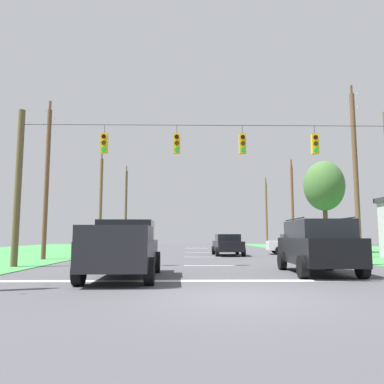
# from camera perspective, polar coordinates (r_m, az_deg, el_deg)

# --- Properties ---
(ground_plane) EXTENTS (120.00, 120.00, 0.00)m
(ground_plane) POSITION_cam_1_polar(r_m,az_deg,el_deg) (8.95, 6.74, -15.72)
(ground_plane) COLOR #47474C
(stop_bar_stripe) EXTENTS (14.80, 0.45, 0.01)m
(stop_bar_stripe) POSITION_cam_1_polar(r_m,az_deg,el_deg) (12.09, 4.69, -13.35)
(stop_bar_stripe) COLOR white
(stop_bar_stripe) RESTS_ON ground
(lane_dash_0) EXTENTS (2.50, 0.15, 0.01)m
(lane_dash_0) POSITION_cam_1_polar(r_m,az_deg,el_deg) (18.04, 2.80, -11.16)
(lane_dash_0) COLOR white
(lane_dash_0) RESTS_ON ground
(lane_dash_1) EXTENTS (2.50, 0.15, 0.01)m
(lane_dash_1) POSITION_cam_1_polar(r_m,az_deg,el_deg) (25.23, 1.73, -9.89)
(lane_dash_1) COLOR white
(lane_dash_1) RESTS_ON ground
(lane_dash_2) EXTENTS (2.50, 0.15, 0.01)m
(lane_dash_2) POSITION_cam_1_polar(r_m,az_deg,el_deg) (31.92, 1.16, -9.22)
(lane_dash_2) COLOR white
(lane_dash_2) RESTS_ON ground
(lane_dash_3) EXTENTS (2.50, 0.15, 0.01)m
(lane_dash_3) POSITION_cam_1_polar(r_m,az_deg,el_deg) (41.61, 0.67, -8.63)
(lane_dash_3) COLOR white
(lane_dash_3) RESTS_ON ground
(lane_dash_4) EXTENTS (2.50, 0.15, 0.01)m
(lane_dash_4) POSITION_cam_1_polar(r_m,az_deg,el_deg) (45.63, 0.53, -8.46)
(lane_dash_4) COLOR white
(lane_dash_4) RESTS_ON ground
(overhead_signal_span) EXTENTS (17.64, 0.31, 7.31)m
(overhead_signal_span) POSITION_cam_1_polar(r_m,az_deg,el_deg) (17.39, 2.24, 2.10)
(overhead_signal_span) COLOR brown
(overhead_signal_span) RESTS_ON ground
(pickup_truck) EXTENTS (2.39, 5.45, 1.95)m
(pickup_truck) POSITION_cam_1_polar(r_m,az_deg,el_deg) (12.96, -10.33, -8.55)
(pickup_truck) COLOR black
(pickup_truck) RESTS_ON ground
(suv_black) EXTENTS (2.39, 4.88, 2.05)m
(suv_black) POSITION_cam_1_polar(r_m,az_deg,el_deg) (14.86, 18.56, -7.70)
(suv_black) COLOR black
(suv_black) RESTS_ON ground
(distant_car_crossing_white) EXTENTS (4.42, 2.27, 1.52)m
(distant_car_crossing_white) POSITION_cam_1_polar(r_m,az_deg,el_deg) (29.72, 15.61, -7.64)
(distant_car_crossing_white) COLOR silver
(distant_car_crossing_white) RESTS_ON ground
(distant_car_oncoming) EXTENTS (2.09, 4.33, 1.52)m
(distant_car_oncoming) POSITION_cam_1_polar(r_m,az_deg,el_deg) (27.24, 5.46, -7.97)
(distant_car_oncoming) COLOR black
(distant_car_oncoming) RESTS_ON ground
(utility_pole_mid_right) EXTENTS (0.32, 1.67, 11.44)m
(utility_pole_mid_right) POSITION_cam_1_polar(r_m,az_deg,el_deg) (26.64, 23.70, 3.06)
(utility_pole_mid_right) COLOR brown
(utility_pole_mid_right) RESTS_ON ground
(utility_pole_far_right) EXTENTS (0.27, 1.60, 9.10)m
(utility_pole_far_right) POSITION_cam_1_polar(r_m,az_deg,el_deg) (38.71, 15.09, -1.95)
(utility_pole_far_right) COLOR brown
(utility_pole_far_right) RESTS_ON ground
(utility_pole_near_left) EXTENTS (0.26, 1.81, 9.33)m
(utility_pole_near_left) POSITION_cam_1_polar(r_m,az_deg,el_deg) (51.63, 11.30, -2.90)
(utility_pole_near_left) COLOR brown
(utility_pole_near_left) RESTS_ON ground
(utility_pole_far_left) EXTENTS (0.27, 1.92, 9.71)m
(utility_pole_far_left) POSITION_cam_1_polar(r_m,az_deg,el_deg) (24.23, -21.29, 2.04)
(utility_pole_far_left) COLOR brown
(utility_pole_far_left) RESTS_ON ground
(utility_pole_distant_right) EXTENTS (0.31, 1.86, 9.76)m
(utility_pole_distant_right) POSITION_cam_1_polar(r_m,az_deg,el_deg) (38.33, -13.78, -1.38)
(utility_pole_distant_right) COLOR brown
(utility_pole_distant_right) RESTS_ON ground
(utility_pole_distant_left) EXTENTS (0.33, 1.88, 10.89)m
(utility_pole_distant_left) POSITION_cam_1_polar(r_m,az_deg,el_deg) (51.04, -10.07, -2.30)
(utility_pole_distant_left) COLOR brown
(utility_pole_distant_left) RESTS_ON ground
(tree_roadside_right) EXTENTS (3.37, 3.37, 7.73)m
(tree_roadside_right) POSITION_cam_1_polar(r_m,az_deg,el_deg) (33.48, 19.53, 0.83)
(tree_roadside_right) COLOR brown
(tree_roadside_right) RESTS_ON ground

